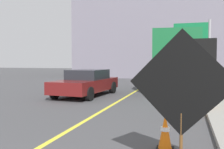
{
  "coord_description": "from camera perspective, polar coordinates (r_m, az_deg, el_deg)",
  "views": [
    {
      "loc": [
        3.01,
        -1.51,
        1.85
      ],
      "look_at": [
        1.17,
        4.97,
        1.5
      ],
      "focal_mm": 42.72,
      "sensor_mm": 36.0,
      "label": 1
    }
  ],
  "objects": [
    {
      "name": "lane_center_stripe",
      "position": [
        8.29,
        -5.96,
        -9.91
      ],
      "size": [
        0.14,
        36.0,
        0.01
      ],
      "primitive_type": "cube",
      "color": "yellow",
      "rests_on": "ground"
    },
    {
      "name": "traffic_cone_mid_lane",
      "position": [
        8.38,
        13.59,
        -7.49
      ],
      "size": [
        0.36,
        0.36,
        0.7
      ],
      "color": "black",
      "rests_on": "ground"
    },
    {
      "name": "traffic_cone_near_sign",
      "position": [
        5.75,
        11.3,
        -11.91
      ],
      "size": [
        0.36,
        0.36,
        0.77
      ],
      "color": "black",
      "rests_on": "ground"
    },
    {
      "name": "highway_guide_sign",
      "position": [
        21.82,
        18.08,
        6.93
      ],
      "size": [
        2.79,
        0.2,
        5.0
      ],
      "color": "gray",
      "rests_on": "ground"
    },
    {
      "name": "pickup_car",
      "position": [
        14.15,
        -5.5,
        -1.74
      ],
      "size": [
        2.36,
        4.86,
        1.38
      ],
      "color": "#591414",
      "rests_on": "ground"
    },
    {
      "name": "arrow_board_trailer",
      "position": [
        10.84,
        17.09,
        -4.43
      ],
      "size": [
        1.6,
        1.94,
        2.7
      ],
      "color": "orange",
      "rests_on": "ground"
    },
    {
      "name": "roadwork_sign",
      "position": [
        4.18,
        14.7,
        -2.31
      ],
      "size": [
        1.63,
        0.21,
        2.33
      ],
      "color": "#593819",
      "rests_on": "ground"
    },
    {
      "name": "box_truck",
      "position": [
        16.92,
        13.52,
        2.93
      ],
      "size": [
        2.85,
        7.82,
        3.48
      ],
      "color": "black",
      "rests_on": "ground"
    },
    {
      "name": "far_building_block",
      "position": [
        32.21,
        7.88,
        7.42
      ],
      "size": [
        15.83,
        9.09,
        8.77
      ],
      "primitive_type": "cube",
      "color": "slate",
      "rests_on": "ground"
    }
  ]
}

